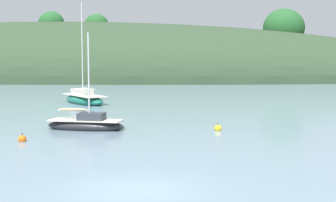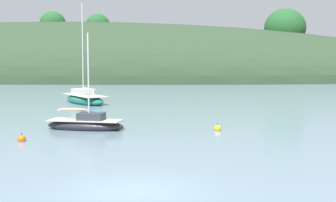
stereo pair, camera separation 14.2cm
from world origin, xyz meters
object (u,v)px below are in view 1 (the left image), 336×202
sailboat_grey_yawl (86,124)px  mooring_buoy_outer (218,128)px  sailboat_teal_outer (84,99)px  mooring_buoy_channel (22,139)px

sailboat_grey_yawl → mooring_buoy_outer: (8.16, 0.07, -0.20)m
sailboat_teal_outer → mooring_buoy_channel: (1.26, -20.72, -0.28)m
mooring_buoy_channel → sailboat_teal_outer: bearing=93.5°
sailboat_teal_outer → mooring_buoy_outer: size_ratio=17.93×
sailboat_teal_outer → sailboat_grey_yawl: bearing=-77.0°
sailboat_grey_yawl → mooring_buoy_channel: size_ratio=11.37×
sailboat_teal_outer → mooring_buoy_outer: sailboat_teal_outer is taller
sailboat_grey_yawl → mooring_buoy_channel: (-2.50, -4.41, -0.20)m
sailboat_teal_outer → mooring_buoy_channel: sailboat_teal_outer is taller
mooring_buoy_outer → mooring_buoy_channel: size_ratio=1.00×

